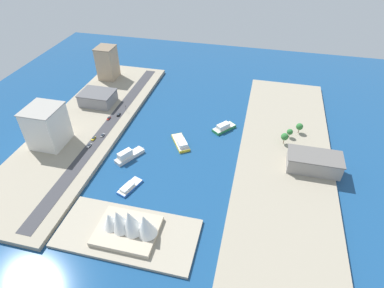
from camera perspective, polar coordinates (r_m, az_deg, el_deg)
ground_plane at (r=266.18m, az=-2.25°, el=0.57°), size 440.00×440.00×0.00m
quay_west at (r=259.70m, az=16.18°, el=-1.82°), size 70.00×240.00×3.41m
quay_east at (r=296.07m, az=-18.38°, el=3.14°), size 70.00×240.00×3.41m
peninsula_point at (r=203.42m, az=-11.39°, el=-15.33°), size 84.51×39.23×2.00m
road_strip at (r=285.63m, az=-14.89°, el=2.95°), size 10.51×228.00×0.15m
ferry_white_commuter at (r=251.81m, az=-11.28°, el=-1.98°), size 18.38×25.31×8.11m
catamaran_blue at (r=228.50m, az=-11.11°, el=-7.49°), size 13.62×20.91×3.69m
ferry_yellow_fast at (r=260.72m, az=-1.98°, el=0.22°), size 20.23×24.96×5.56m
ferry_green_doubledeck at (r=279.14m, az=5.71°, el=2.97°), size 19.80×21.69×6.13m
warehouse_low_gray at (r=319.81m, az=-16.45°, el=7.92°), size 31.46×24.10×11.62m
carpark_squat_concrete at (r=246.94m, az=20.90°, el=-3.03°), size 38.45×19.83×12.31m
hotel_broad_white at (r=273.49m, az=-24.47°, el=2.93°), size 25.57×27.07×32.37m
apartment_midrise_tan at (r=362.18m, az=-14.86°, el=13.84°), size 18.38×20.48×34.10m
pickup_red at (r=295.51m, az=-14.64°, el=4.47°), size 1.93×4.84×1.49m
suv_black at (r=298.32m, az=-12.95°, el=5.11°), size 2.08×5.00×1.41m
taxi_yellow_cab at (r=273.66m, az=-17.15°, el=0.97°), size 2.12×5.25×1.64m
van_white at (r=266.98m, az=-17.86°, el=-0.23°), size 2.03×5.06×1.67m
sedan_silver at (r=275.28m, az=-15.67°, el=1.52°), size 2.10×4.70×1.48m
traffic_light_waterfront at (r=300.71m, az=-11.74°, el=6.37°), size 0.36×0.36×6.50m
opera_landmark at (r=196.23m, az=-11.32°, el=-13.92°), size 37.40×28.81×19.59m
park_tree_cluster at (r=272.24m, az=17.32°, el=2.10°), size 17.74×23.91×9.70m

